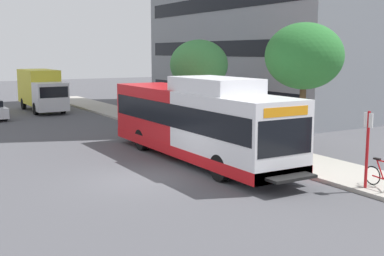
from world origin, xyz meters
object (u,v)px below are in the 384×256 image
street_tree_near_stop (304,57)px  street_tree_mid_block (199,65)px  transit_bus (197,121)px  box_truck_background (41,89)px  bus_stop_sign_pole (367,144)px

street_tree_near_stop → street_tree_mid_block: size_ratio=1.11×
transit_bus → box_truck_background: size_ratio=1.75×
box_truck_background → transit_bus: bearing=-86.8°
box_truck_background → street_tree_mid_block: bearing=-70.0°
street_tree_near_stop → box_truck_background: size_ratio=0.83×
transit_bus → bus_stop_sign_pole: bearing=-71.9°
bus_stop_sign_pole → box_truck_background: size_ratio=0.37×
bus_stop_sign_pole → street_tree_near_stop: street_tree_near_stop is taller
street_tree_near_stop → box_truck_background: bearing=103.0°
street_tree_mid_block → box_truck_background: street_tree_mid_block is taller
street_tree_near_stop → street_tree_mid_block: (-0.00, 8.76, -0.55)m
street_tree_mid_block → transit_bus: bearing=-121.9°
transit_bus → street_tree_mid_block: (4.26, 6.85, 2.22)m
transit_bus → street_tree_mid_block: bearing=58.1°
transit_bus → bus_stop_sign_pole: size_ratio=4.71×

